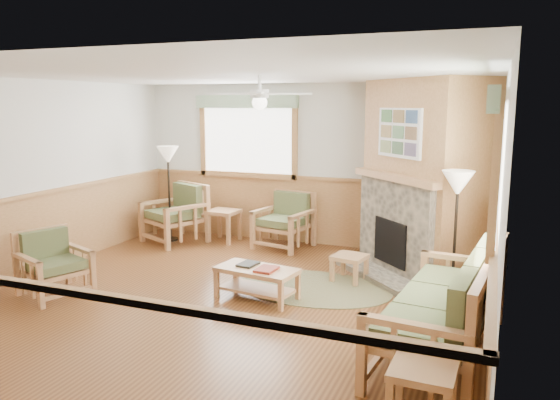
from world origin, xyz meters
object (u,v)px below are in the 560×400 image
at_px(sofa, 442,304).
at_px(armchair_back_left, 174,214).
at_px(floor_lamp_left, 169,193).
at_px(floor_lamp_right, 455,238).
at_px(coffee_table, 257,283).
at_px(footstool, 349,268).
at_px(end_table_chairs, 224,226).
at_px(armchair_left, 54,264).
at_px(armchair_back_right, 284,221).

height_order(sofa, armchair_back_left, sofa).
distance_m(floor_lamp_left, floor_lamp_right, 5.05).
height_order(coffee_table, footstool, coffee_table).
distance_m(coffee_table, footstool, 1.40).
bearing_deg(end_table_chairs, sofa, -38.47).
bearing_deg(armchair_left, floor_lamp_left, 25.17).
bearing_deg(armchair_back_right, floor_lamp_left, -161.34).
height_order(armchair_back_right, armchair_left, armchair_back_right).
xyz_separation_m(footstool, floor_lamp_left, (-3.49, 1.04, 0.65)).
bearing_deg(floor_lamp_right, armchair_back_right, 148.90).
bearing_deg(armchair_back_right, coffee_table, -65.35).
distance_m(sofa, armchair_left, 4.63).
relative_size(armchair_back_right, end_table_chairs, 1.64).
bearing_deg(armchair_back_left, armchair_back_right, 35.19).
bearing_deg(armchair_left, armchair_back_left, 22.49).
distance_m(footstool, floor_lamp_left, 3.70).
xyz_separation_m(sofa, armchair_back_right, (-2.82, 3.13, -0.05)).
relative_size(armchair_left, floor_lamp_right, 0.50).
relative_size(armchair_left, floor_lamp_left, 0.49).
xyz_separation_m(floor_lamp_left, floor_lamp_right, (4.84, -1.43, -0.02)).
bearing_deg(sofa, footstool, -136.96).
bearing_deg(armchair_back_right, footstool, -30.92).
relative_size(armchair_back_right, coffee_table, 0.92).
xyz_separation_m(sofa, armchair_left, (-4.63, -0.08, -0.10)).
bearing_deg(coffee_table, armchair_back_right, 111.79).
height_order(armchair_back_left, footstool, armchair_back_left).
bearing_deg(coffee_table, end_table_chairs, 133.43).
relative_size(armchair_left, footstool, 1.95).
height_order(armchair_back_right, floor_lamp_right, floor_lamp_right).
distance_m(armchair_left, coffee_table, 2.53).
distance_m(armchair_back_right, footstool, 1.99).
relative_size(sofa, floor_lamp_left, 1.33).
xyz_separation_m(armchair_left, footstool, (3.27, 1.89, -0.22)).
xyz_separation_m(armchair_back_right, armchair_left, (-1.81, -3.21, -0.05)).
bearing_deg(sofa, armchair_left, -82.76).
distance_m(armchair_back_right, armchair_left, 3.68).
height_order(sofa, coffee_table, sofa).
height_order(sofa, end_table_chairs, sofa).
bearing_deg(floor_lamp_left, armchair_left, -85.80).
xyz_separation_m(armchair_back_left, end_table_chairs, (0.77, 0.35, -0.22)).
height_order(armchair_left, end_table_chairs, armchair_left).
height_order(armchair_back_left, end_table_chairs, armchair_back_left).
distance_m(armchair_back_right, end_table_chairs, 1.13).
xyz_separation_m(end_table_chairs, floor_lamp_left, (-0.91, -0.27, 0.55)).
distance_m(end_table_chairs, footstool, 2.90).
distance_m(end_table_chairs, floor_lamp_right, 4.32).
distance_m(coffee_table, floor_lamp_right, 2.42).
height_order(armchair_left, coffee_table, armchair_left).
xyz_separation_m(sofa, floor_lamp_left, (-4.84, 2.86, 0.32)).
relative_size(armchair_back_left, footstool, 2.39).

